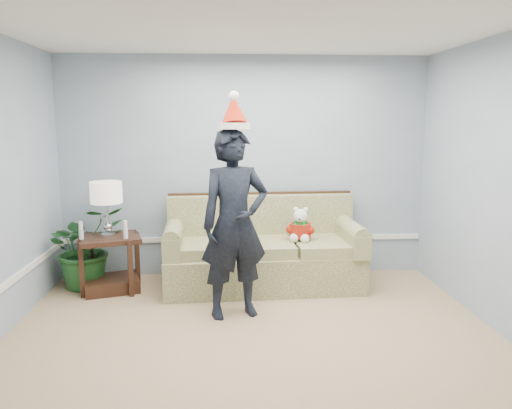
{
  "coord_description": "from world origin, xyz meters",
  "views": [
    {
      "loc": [
        -0.23,
        -3.64,
        1.93
      ],
      "look_at": [
        0.09,
        1.55,
        1.05
      ],
      "focal_mm": 35.0,
      "sensor_mm": 36.0,
      "label": 1
    }
  ],
  "objects_px": {
    "side_table": "(111,269)",
    "man": "(235,224)",
    "sofa": "(262,254)",
    "teddy_bear": "(301,228)",
    "houseplant": "(86,247)",
    "table_lamp": "(106,195)"
  },
  "relations": [
    {
      "from": "houseplant",
      "to": "teddy_bear",
      "type": "relative_size",
      "value": 2.4
    },
    {
      "from": "houseplant",
      "to": "man",
      "type": "xyz_separation_m",
      "value": [
        1.72,
        -0.97,
        0.45
      ]
    },
    {
      "from": "teddy_bear",
      "to": "sofa",
      "type": "bearing_deg",
      "value": -179.21
    },
    {
      "from": "sofa",
      "to": "man",
      "type": "xyz_separation_m",
      "value": [
        -0.34,
        -0.92,
        0.55
      ]
    },
    {
      "from": "table_lamp",
      "to": "sofa",
      "type": "bearing_deg",
      "value": 3.41
    },
    {
      "from": "teddy_bear",
      "to": "table_lamp",
      "type": "bearing_deg",
      "value": -165.77
    },
    {
      "from": "sofa",
      "to": "teddy_bear",
      "type": "xyz_separation_m",
      "value": [
        0.43,
        -0.1,
        0.32
      ]
    },
    {
      "from": "houseplant",
      "to": "teddy_bear",
      "type": "distance_m",
      "value": 2.5
    },
    {
      "from": "side_table",
      "to": "teddy_bear",
      "type": "height_order",
      "value": "teddy_bear"
    },
    {
      "from": "sofa",
      "to": "houseplant",
      "type": "xyz_separation_m",
      "value": [
        -2.06,
        0.05,
        0.1
      ]
    },
    {
      "from": "sofa",
      "to": "side_table",
      "type": "xyz_separation_m",
      "value": [
        -1.74,
        -0.11,
        -0.13
      ]
    },
    {
      "from": "side_table",
      "to": "man",
      "type": "xyz_separation_m",
      "value": [
        1.4,
        -0.8,
        0.68
      ]
    },
    {
      "from": "sofa",
      "to": "man",
      "type": "bearing_deg",
      "value": -112.87
    },
    {
      "from": "sofa",
      "to": "table_lamp",
      "type": "xyz_separation_m",
      "value": [
        -1.75,
        -0.1,
        0.73
      ]
    },
    {
      "from": "side_table",
      "to": "man",
      "type": "height_order",
      "value": "man"
    },
    {
      "from": "houseplant",
      "to": "table_lamp",
      "type": "bearing_deg",
      "value": -27.11
    },
    {
      "from": "sofa",
      "to": "side_table",
      "type": "distance_m",
      "value": 1.75
    },
    {
      "from": "table_lamp",
      "to": "teddy_bear",
      "type": "distance_m",
      "value": 2.22
    },
    {
      "from": "sofa",
      "to": "side_table",
      "type": "bearing_deg",
      "value": -178.92
    },
    {
      "from": "side_table",
      "to": "houseplant",
      "type": "bearing_deg",
      "value": 152.61
    },
    {
      "from": "man",
      "to": "teddy_bear",
      "type": "xyz_separation_m",
      "value": [
        0.77,
        0.81,
        -0.23
      ]
    },
    {
      "from": "table_lamp",
      "to": "teddy_bear",
      "type": "xyz_separation_m",
      "value": [
        2.18,
        0.0,
        -0.41
      ]
    }
  ]
}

